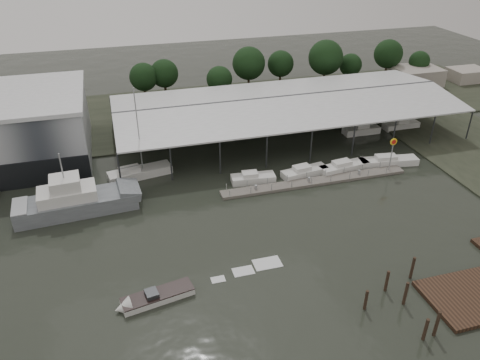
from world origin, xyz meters
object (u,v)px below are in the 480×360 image
object	(u,v)px
grey_trawler	(77,201)
white_sailboat	(139,172)
shell_fuel_sign	(393,148)
speedboat_underway	(152,298)

from	to	relation	value
grey_trawler	white_sailboat	distance (m)	11.18
grey_trawler	white_sailboat	world-z (taller)	white_sailboat
shell_fuel_sign	grey_trawler	world-z (taller)	grey_trawler
white_sailboat	grey_trawler	bearing A→B (deg)	-149.54
white_sailboat	speedboat_underway	bearing A→B (deg)	-102.71
shell_fuel_sign	grey_trawler	bearing A→B (deg)	177.84
shell_fuel_sign	speedboat_underway	distance (m)	41.55
white_sailboat	speedboat_underway	world-z (taller)	white_sailboat
grey_trawler	shell_fuel_sign	bearing A→B (deg)	-6.21
grey_trawler	speedboat_underway	distance (m)	20.56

